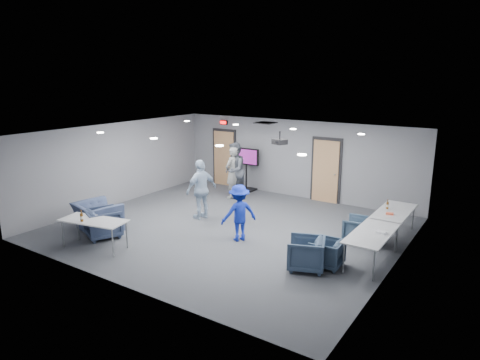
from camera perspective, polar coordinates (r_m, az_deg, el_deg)
The scene contains 29 objects.
floor at distance 12.14m, azimuth -1.40°, elevation -6.43°, with size 9.00×9.00×0.00m, color #3D4045.
ceiling at distance 11.49m, azimuth -1.48°, elevation 6.31°, with size 9.00×9.00×0.00m, color silver.
wall_back at distance 15.12m, azimuth 7.28°, elevation 2.83°, with size 9.00×0.02×2.70m, color slate.
wall_front at distance 8.90m, azimuth -16.41°, elevation -5.44°, with size 9.00×0.02×2.70m, color slate.
wall_left at distance 14.73m, azimuth -15.96°, elevation 2.12°, with size 0.02×8.00×2.70m, color slate.
wall_right at distance 9.97m, azimuth 20.34°, elevation -3.69°, with size 0.02×8.00×2.70m, color slate.
door_left at distance 16.65m, azimuth -2.11°, elevation 2.96°, with size 1.06×0.17×2.24m.
door_right at distance 14.65m, azimuth 11.37°, elevation 1.20°, with size 1.06×0.17×2.24m.
exit_sign at distance 16.43m, azimuth -2.20°, elevation 7.69°, with size 0.32×0.08×0.16m.
hvac_diffuser at distance 14.10m, azimuth 3.42°, elevation 7.62°, with size 0.60×0.60×0.03m, color black.
downlights at distance 11.49m, azimuth -1.48°, elevation 6.23°, with size 6.18×3.78×0.02m.
person_a at distance 14.87m, azimuth -1.00°, elevation 1.03°, with size 0.66×0.44×1.82m, color gray.
person_b at distance 14.90m, azimuth -0.75°, elevation 1.31°, with size 0.95×0.74×1.95m, color #4E545E.
person_c at distance 12.75m, azimuth -5.16°, elevation -1.25°, with size 1.05×0.44×1.80m, color #A9BFD9.
person_d at distance 11.06m, azimuth -0.13°, elevation -4.39°, with size 0.96×0.55×1.49m, color #182AA0.
chair_right_a at distance 11.49m, azimuth 15.53°, elevation -6.40°, with size 0.70×0.72×0.65m, color #374B5F.
chair_right_b at distance 9.92m, azimuth 11.47°, elevation -9.52°, with size 0.67×0.69×0.63m, color #334358.
chair_right_c at distance 9.70m, azimuth 8.79°, elevation -9.66°, with size 0.78×0.80×0.73m, color #36465D.
chair_front_a at distance 11.93m, azimuth -17.76°, elevation -5.48°, with size 0.84×0.86×0.78m, color #313C55.
chair_front_b at distance 12.52m, azimuth -18.46°, elevation -4.65°, with size 1.20×1.04×0.78m, color #3D4969.
table_right_a at distance 11.98m, azimuth 19.84°, elevation -4.08°, with size 0.80×1.92×0.73m.
table_right_b at distance 10.23m, azimuth 17.22°, elevation -6.90°, with size 0.81×1.95×0.73m.
table_front_left at distance 11.19m, azimuth -18.95°, elevation -5.29°, with size 1.79×1.03×0.73m.
bottle_front at distance 11.12m, azimuth -20.36°, elevation -4.67°, with size 0.08×0.08×0.29m.
bottle_right at distance 12.06m, azimuth 19.06°, elevation -3.21°, with size 0.07×0.07×0.26m.
snack_box at distance 11.62m, azimuth 19.33°, elevation -4.26°, with size 0.19×0.13×0.04m, color #D65335.
wrapper at distance 10.22m, azimuth 18.31°, elevation -6.62°, with size 0.21×0.15×0.05m, color silver.
tv_stand at distance 15.88m, azimuth 0.85°, elevation 1.81°, with size 1.03×0.49×1.59m.
projector at distance 11.98m, azimuth 5.30°, elevation 5.13°, with size 0.45×0.42×0.36m.
Camera 1 is at (6.53, -9.33, 4.20)m, focal length 32.00 mm.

